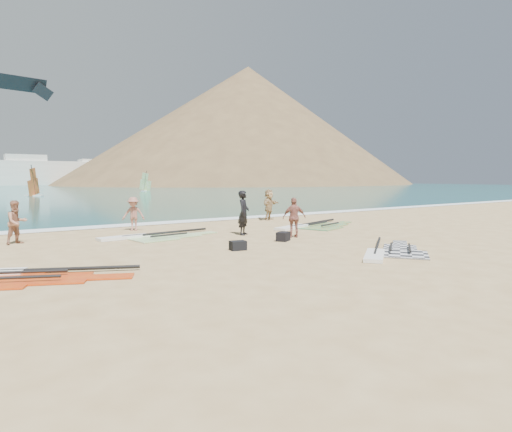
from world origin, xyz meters
TOP-DOWN VIEW (x-y plane):
  - ground at (0.00, 0.00)m, footprint 300.00×300.00m
  - surf_line at (0.00, 12.30)m, footprint 300.00×1.20m
  - headland_main at (85.00, 130.00)m, footprint 143.00×143.00m
  - headland_minor at (120.00, 140.00)m, footprint 70.00×70.00m
  - rig_grey at (2.85, -0.80)m, footprint 4.63×3.66m
  - rig_green at (-2.29, 7.24)m, footprint 5.19×2.27m
  - rig_orange at (5.87, 6.28)m, footprint 5.80×3.31m
  - rig_red at (-7.79, 2.30)m, footprint 4.73×3.34m
  - gear_bag_near at (1.68, 3.38)m, footprint 0.70×0.64m
  - gear_bag_far at (-0.96, 2.59)m, footprint 0.60×0.47m
  - person_wetsuit at (1.39, 5.81)m, footprint 0.84×0.82m
  - beachgoer_left at (-7.09, 8.59)m, footprint 1.00×0.91m
  - beachgoer_mid at (-2.08, 10.05)m, footprint 1.20×1.05m
  - beachgoer_back at (2.68, 3.91)m, footprint 1.07×0.78m
  - beachgoer_right at (6.33, 10.60)m, footprint 1.76×1.26m
  - windsurfer_centre at (-0.47, 54.53)m, footprint 2.28×2.33m
  - windsurfer_right at (19.56, 66.60)m, footprint 2.03×2.07m
  - kitesurf_kite at (-2.68, 48.44)m, footprint 8.08×2.14m

SIDE VIEW (x-z plane):
  - ground at x=0.00m, z-range 0.00..0.00m
  - surf_line at x=0.00m, z-range -0.02..0.02m
  - headland_main at x=85.00m, z-range -22.50..22.50m
  - headland_minor at x=120.00m, z-range -14.00..14.00m
  - rig_grey at x=2.85m, z-range -0.05..0.15m
  - rig_red at x=-7.79m, z-range -0.05..0.15m
  - rig_green at x=-2.29m, z-range -0.05..0.15m
  - rig_orange at x=5.87m, z-range -0.05..0.15m
  - gear_bag_far at x=-0.96m, z-range 0.00..0.33m
  - gear_bag_near at x=1.68m, z-range 0.00..0.36m
  - beachgoer_mid at x=-2.08m, z-range 0.00..1.61m
  - beachgoer_left at x=-7.09m, z-range 0.00..1.66m
  - beachgoer_back at x=2.68m, z-range 0.00..1.69m
  - beachgoer_right at x=6.33m, z-range 0.00..1.83m
  - person_wetsuit at x=1.39m, z-range 0.00..1.95m
  - windsurfer_right at x=19.56m, z-range -0.75..3.06m
  - windsurfer_centre at x=-0.47m, z-range -0.88..3.40m
  - kitesurf_kite at x=-2.68m, z-range 12.10..14.69m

